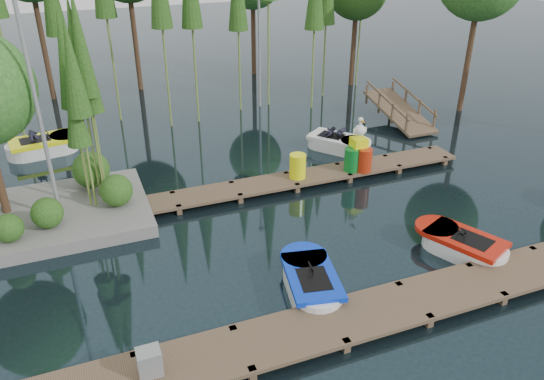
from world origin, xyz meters
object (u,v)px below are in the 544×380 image
object	(u,v)px
boat_blue	(311,283)
yellow_barrel	(298,166)
boat_red	(462,245)
utility_cabinet	(150,362)
island	(11,123)
boat_yellow_far	(44,146)
drum_cluster	(359,154)

from	to	relation	value
boat_blue	yellow_barrel	world-z (taller)	yellow_barrel
boat_red	utility_cabinet	size ratio (longest dim) A/B	5.08
island	utility_cabinet	distance (m)	8.51
boat_blue	yellow_barrel	size ratio (longest dim) A/B	3.36
boat_red	boat_yellow_far	xyz separation A→B (m)	(-10.69, 11.70, 0.06)
boat_blue	drum_cluster	size ratio (longest dim) A/B	1.48
boat_blue	boat_yellow_far	xyz separation A→B (m)	(-6.09, 11.67, 0.06)
utility_cabinet	yellow_barrel	size ratio (longest dim) A/B	0.68
boat_red	boat_blue	bearing A→B (deg)	155.38
boat_red	drum_cluster	size ratio (longest dim) A/B	1.52
utility_cabinet	yellow_barrel	bearing A→B (deg)	48.04
drum_cluster	boat_yellow_far	bearing A→B (deg)	148.84
boat_yellow_far	yellow_barrel	distance (m)	10.24
utility_cabinet	yellow_barrel	world-z (taller)	yellow_barrel
boat_red	boat_yellow_far	size ratio (longest dim) A/B	0.92
boat_red	island	bearing A→B (deg)	126.02
island	boat_red	bearing A→B (deg)	-29.68
boat_blue	boat_yellow_far	distance (m)	13.16
utility_cabinet	boat_blue	bearing A→B (deg)	19.63
drum_cluster	utility_cabinet	bearing A→B (deg)	-141.50
boat_blue	boat_red	world-z (taller)	boat_red
boat_blue	boat_yellow_far	world-z (taller)	boat_yellow_far
boat_blue	utility_cabinet	distance (m)	4.50
yellow_barrel	island	bearing A→B (deg)	174.71
island	boat_yellow_far	xyz separation A→B (m)	(0.38, 5.39, -2.87)
island	utility_cabinet	bearing A→B (deg)	-73.96
boat_yellow_far	island	bearing A→B (deg)	-82.78
boat_red	boat_yellow_far	bearing A→B (deg)	108.12
boat_yellow_far	drum_cluster	world-z (taller)	drum_cluster
boat_red	yellow_barrel	xyz separation A→B (m)	(-2.54, 5.52, 0.46)
utility_cabinet	drum_cluster	xyz separation A→B (m)	(8.61, 6.85, 0.28)
island	utility_cabinet	size ratio (longest dim) A/B	11.73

